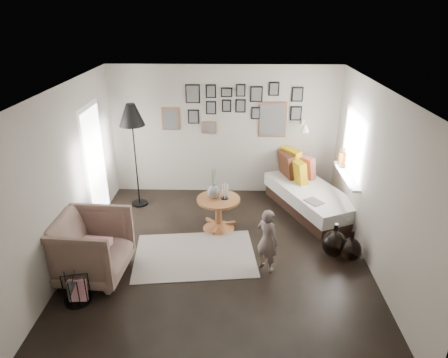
{
  "coord_description": "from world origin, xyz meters",
  "views": [
    {
      "loc": [
        0.2,
        -5.25,
        3.64
      ],
      "look_at": [
        0.05,
        0.5,
        1.1
      ],
      "focal_mm": 32.0,
      "sensor_mm": 36.0,
      "label": 1
    }
  ],
  "objects_px": {
    "pedestal_table": "(219,215)",
    "vase": "(214,189)",
    "demijohn_large": "(334,243)",
    "demijohn_small": "(350,249)",
    "child": "(267,240)",
    "magazine_basket": "(76,288)",
    "armchair": "(90,247)",
    "floor_lamp": "(132,119)",
    "daybed": "(310,194)"
  },
  "relations": [
    {
      "from": "demijohn_large",
      "to": "demijohn_small",
      "type": "height_order",
      "value": "demijohn_large"
    },
    {
      "from": "floor_lamp",
      "to": "vase",
      "type": "bearing_deg",
      "value": -29.61
    },
    {
      "from": "vase",
      "to": "daybed",
      "type": "distance_m",
      "value": 1.99
    },
    {
      "from": "vase",
      "to": "magazine_basket",
      "type": "distance_m",
      "value": 2.66
    },
    {
      "from": "magazine_basket",
      "to": "demijohn_small",
      "type": "relative_size",
      "value": 0.81
    },
    {
      "from": "vase",
      "to": "daybed",
      "type": "relative_size",
      "value": 0.24
    },
    {
      "from": "floor_lamp",
      "to": "demijohn_small",
      "type": "relative_size",
      "value": 3.91
    },
    {
      "from": "armchair",
      "to": "demijohn_small",
      "type": "distance_m",
      "value": 3.87
    },
    {
      "from": "vase",
      "to": "floor_lamp",
      "type": "distance_m",
      "value": 2.0
    },
    {
      "from": "floor_lamp",
      "to": "child",
      "type": "bearing_deg",
      "value": -40.85
    },
    {
      "from": "demijohn_large",
      "to": "demijohn_small",
      "type": "distance_m",
      "value": 0.26
    },
    {
      "from": "vase",
      "to": "magazine_basket",
      "type": "bearing_deg",
      "value": -131.43
    },
    {
      "from": "pedestal_table",
      "to": "armchair",
      "type": "distance_m",
      "value": 2.25
    },
    {
      "from": "armchair",
      "to": "floor_lamp",
      "type": "xyz_separation_m",
      "value": [
        0.18,
        2.24,
        1.26
      ]
    },
    {
      "from": "armchair",
      "to": "magazine_basket",
      "type": "bearing_deg",
      "value": -178.46
    },
    {
      "from": "floor_lamp",
      "to": "demijohn_small",
      "type": "xyz_separation_m",
      "value": [
        3.65,
        -1.79,
        -1.54
      ]
    },
    {
      "from": "pedestal_table",
      "to": "daybed",
      "type": "height_order",
      "value": "daybed"
    },
    {
      "from": "demijohn_large",
      "to": "pedestal_table",
      "type": "bearing_deg",
      "value": 156.8
    },
    {
      "from": "pedestal_table",
      "to": "demijohn_small",
      "type": "distance_m",
      "value": 2.25
    },
    {
      "from": "floor_lamp",
      "to": "magazine_basket",
      "type": "distance_m",
      "value": 3.21
    },
    {
      "from": "armchair",
      "to": "magazine_basket",
      "type": "distance_m",
      "value": 0.63
    },
    {
      "from": "pedestal_table",
      "to": "vase",
      "type": "relative_size",
      "value": 1.4
    },
    {
      "from": "armchair",
      "to": "demijohn_small",
      "type": "bearing_deg",
      "value": -79.3
    },
    {
      "from": "daybed",
      "to": "demijohn_large",
      "type": "bearing_deg",
      "value": -109.4
    },
    {
      "from": "demijohn_large",
      "to": "floor_lamp",
      "type": "bearing_deg",
      "value": 154.07
    },
    {
      "from": "child",
      "to": "daybed",
      "type": "bearing_deg",
      "value": -73.72
    },
    {
      "from": "pedestal_table",
      "to": "armchair",
      "type": "height_order",
      "value": "armchair"
    },
    {
      "from": "pedestal_table",
      "to": "vase",
      "type": "distance_m",
      "value": 0.48
    },
    {
      "from": "vase",
      "to": "armchair",
      "type": "xyz_separation_m",
      "value": [
        -1.7,
        -1.38,
        -0.28
      ]
    },
    {
      "from": "armchair",
      "to": "demijohn_small",
      "type": "relative_size",
      "value": 2.02
    },
    {
      "from": "magazine_basket",
      "to": "demijohn_large",
      "type": "distance_m",
      "value": 3.81
    },
    {
      "from": "demijohn_large",
      "to": "child",
      "type": "distance_m",
      "value": 1.17
    },
    {
      "from": "demijohn_small",
      "to": "demijohn_large",
      "type": "bearing_deg",
      "value": 152.02
    },
    {
      "from": "demijohn_small",
      "to": "child",
      "type": "relative_size",
      "value": 0.52
    },
    {
      "from": "pedestal_table",
      "to": "magazine_basket",
      "type": "distance_m",
      "value": 2.64
    },
    {
      "from": "pedestal_table",
      "to": "demijohn_small",
      "type": "xyz_separation_m",
      "value": [
        2.05,
        -0.9,
        -0.08
      ]
    },
    {
      "from": "vase",
      "to": "pedestal_table",
      "type": "bearing_deg",
      "value": -14.04
    },
    {
      "from": "demijohn_large",
      "to": "demijohn_small",
      "type": "xyz_separation_m",
      "value": [
        0.23,
        -0.12,
        -0.02
      ]
    },
    {
      "from": "magazine_basket",
      "to": "floor_lamp",
      "type": "bearing_deg",
      "value": 85.86
    },
    {
      "from": "daybed",
      "to": "armchair",
      "type": "distance_m",
      "value": 4.09
    },
    {
      "from": "demijohn_small",
      "to": "child",
      "type": "distance_m",
      "value": 1.36
    },
    {
      "from": "daybed",
      "to": "vase",
      "type": "bearing_deg",
      "value": 179.32
    },
    {
      "from": "vase",
      "to": "demijohn_large",
      "type": "relative_size",
      "value": 0.94
    },
    {
      "from": "vase",
      "to": "demijohn_large",
      "type": "distance_m",
      "value": 2.14
    },
    {
      "from": "daybed",
      "to": "child",
      "type": "distance_m",
      "value": 2.16
    },
    {
      "from": "daybed",
      "to": "demijohn_large",
      "type": "distance_m",
      "value": 1.57
    },
    {
      "from": "vase",
      "to": "magazine_basket",
      "type": "height_order",
      "value": "vase"
    },
    {
      "from": "vase",
      "to": "child",
      "type": "relative_size",
      "value": 0.54
    },
    {
      "from": "floor_lamp",
      "to": "child",
      "type": "relative_size",
      "value": 2.02
    },
    {
      "from": "magazine_basket",
      "to": "vase",
      "type": "bearing_deg",
      "value": 48.57
    }
  ]
}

